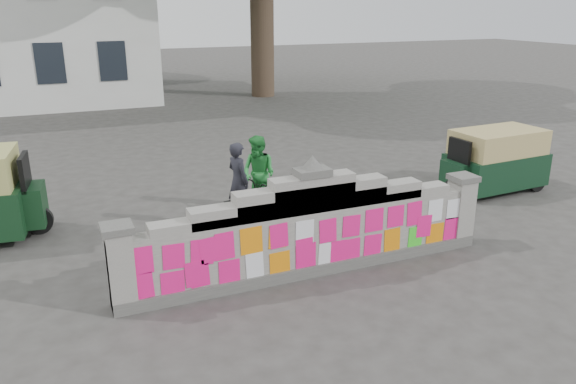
% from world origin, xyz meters
% --- Properties ---
extents(ground, '(100.00, 100.00, 0.00)m').
position_xyz_m(ground, '(0.00, 0.00, 0.00)').
color(ground, '#383533').
rests_on(ground, ground).
extents(parapet_wall, '(6.48, 0.44, 2.01)m').
position_xyz_m(parapet_wall, '(-0.00, -0.01, 0.75)').
color(parapet_wall, '#4C4C49').
rests_on(parapet_wall, ground).
extents(cyclist_bike, '(1.80, 1.05, 0.89)m').
position_xyz_m(cyclist_bike, '(-0.48, 2.28, 0.45)').
color(cyclist_bike, black).
rests_on(cyclist_bike, ground).
extents(cyclist_rider, '(0.50, 0.63, 1.51)m').
position_xyz_m(cyclist_rider, '(-0.48, 2.28, 0.76)').
color(cyclist_rider, '#21212A').
rests_on(cyclist_rider, ground).
extents(pedestrian, '(0.94, 1.00, 1.63)m').
position_xyz_m(pedestrian, '(0.25, 3.14, 0.82)').
color(pedestrian, '#268C38').
rests_on(pedestrian, ground).
extents(rickshaw_right, '(2.69, 1.36, 1.47)m').
position_xyz_m(rickshaw_right, '(5.81, 2.19, 0.76)').
color(rickshaw_right, black).
rests_on(rickshaw_right, ground).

